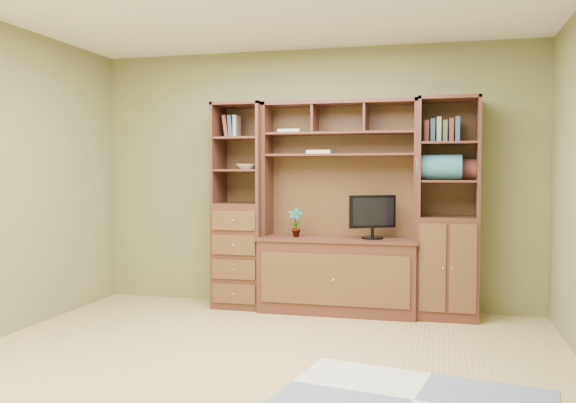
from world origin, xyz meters
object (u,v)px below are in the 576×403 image
(center_hutch, at_px, (338,207))
(monitor, at_px, (373,209))
(left_tower, at_px, (241,205))
(right_tower, at_px, (448,208))

(center_hutch, bearing_deg, monitor, -6.00)
(center_hutch, bearing_deg, left_tower, 177.71)
(right_tower, bearing_deg, center_hutch, -177.77)
(center_hutch, xyz_separation_m, monitor, (0.33, -0.03, -0.01))
(monitor, bearing_deg, center_hutch, 144.02)
(center_hutch, xyz_separation_m, right_tower, (1.02, 0.04, 0.00))
(left_tower, bearing_deg, monitor, -3.22)
(left_tower, bearing_deg, right_tower, 0.00)
(center_hutch, xyz_separation_m, left_tower, (-1.00, 0.04, 0.00))
(center_hutch, distance_m, monitor, 0.34)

